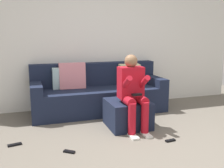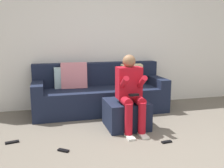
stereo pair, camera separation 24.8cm
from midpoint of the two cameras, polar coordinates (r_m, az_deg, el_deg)
The scene contains 8 objects.
ground_plane at distance 3.12m, azimuth 12.28°, elevation -15.87°, with size 7.58×7.58×0.00m, color #6B6359.
wall_back at distance 5.07m, azimuth 0.18°, elevation 10.83°, with size 5.83×0.10×2.78m, color white.
couch_sectional at distance 4.73m, azimuth -1.38°, elevation -2.00°, with size 2.41×0.86×0.92m.
ottoman at distance 3.94m, azimuth 4.96°, elevation -6.72°, with size 0.61×0.63×0.41m, color #192138.
person_seated at distance 3.69m, azimuth 6.14°, elevation -1.24°, with size 0.36×0.58×1.12m.
remote_near_ottoman at distance 3.53m, azimuth 14.21°, elevation -12.52°, with size 0.14×0.05×0.02m, color black.
remote_by_storage_bin at distance 3.23m, azimuth -8.66°, elevation -14.58°, with size 0.14×0.05×0.02m, color black.
remote_under_side_table at distance 3.62m, azimuth -19.70°, elevation -12.23°, with size 0.17×0.05×0.02m, color black.
Camera 2 is at (-1.19, -2.50, 1.39)m, focal length 40.67 mm.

